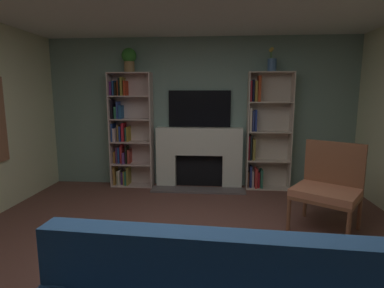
{
  "coord_description": "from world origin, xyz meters",
  "views": [
    {
      "loc": [
        0.29,
        -2.46,
        1.59
      ],
      "look_at": [
        0.0,
        1.1,
        1.0
      ],
      "focal_mm": 28.28,
      "sensor_mm": 36.0,
      "label": 1
    }
  ],
  "objects_px": {
    "bookshelf_left": "(127,133)",
    "potted_plant": "(129,59)",
    "fireplace": "(199,156)",
    "coffee_table": "(210,281)",
    "vase_with_flowers": "(272,64)",
    "armchair": "(328,185)",
    "bookshelf_right": "(263,134)",
    "tv": "(200,109)"
  },
  "relations": [
    {
      "from": "bookshelf_left",
      "to": "potted_plant",
      "type": "height_order",
      "value": "potted_plant"
    },
    {
      "from": "fireplace",
      "to": "coffee_table",
      "type": "height_order",
      "value": "fireplace"
    },
    {
      "from": "vase_with_flowers",
      "to": "coffee_table",
      "type": "xyz_separation_m",
      "value": [
        -0.91,
        -3.17,
        -1.75
      ]
    },
    {
      "from": "bookshelf_left",
      "to": "armchair",
      "type": "xyz_separation_m",
      "value": [
        2.87,
        -1.55,
        -0.41
      ]
    },
    {
      "from": "bookshelf_left",
      "to": "vase_with_flowers",
      "type": "height_order",
      "value": "vase_with_flowers"
    },
    {
      "from": "bookshelf_left",
      "to": "potted_plant",
      "type": "bearing_deg",
      "value": -28.09
    },
    {
      "from": "fireplace",
      "to": "bookshelf_right",
      "type": "bearing_deg",
      "value": 1.22
    },
    {
      "from": "armchair",
      "to": "potted_plant",
      "type": "bearing_deg",
      "value": 151.57
    },
    {
      "from": "tv",
      "to": "bookshelf_right",
      "type": "xyz_separation_m",
      "value": [
        1.08,
        -0.06,
        -0.41
      ]
    },
    {
      "from": "tv",
      "to": "bookshelf_left",
      "type": "bearing_deg",
      "value": -176.6
    },
    {
      "from": "bookshelf_right",
      "to": "vase_with_flowers",
      "type": "xyz_separation_m",
      "value": [
        0.09,
        -0.06,
        1.14
      ]
    },
    {
      "from": "tv",
      "to": "potted_plant",
      "type": "relative_size",
      "value": 2.67
    },
    {
      "from": "vase_with_flowers",
      "to": "coffee_table",
      "type": "relative_size",
      "value": 0.44
    },
    {
      "from": "tv",
      "to": "coffee_table",
      "type": "height_order",
      "value": "tv"
    },
    {
      "from": "fireplace",
      "to": "bookshelf_right",
      "type": "distance_m",
      "value": 1.15
    },
    {
      "from": "tv",
      "to": "potted_plant",
      "type": "distance_m",
      "value": 1.44
    },
    {
      "from": "bookshelf_left",
      "to": "coffee_table",
      "type": "distance_m",
      "value": 3.61
    },
    {
      "from": "vase_with_flowers",
      "to": "coffee_table",
      "type": "distance_m",
      "value": 3.74
    },
    {
      "from": "bookshelf_right",
      "to": "fireplace",
      "type": "bearing_deg",
      "value": -178.78
    },
    {
      "from": "fireplace",
      "to": "bookshelf_right",
      "type": "relative_size",
      "value": 0.8
    },
    {
      "from": "tv",
      "to": "bookshelf_left",
      "type": "distance_m",
      "value": 1.32
    },
    {
      "from": "tv",
      "to": "bookshelf_right",
      "type": "height_order",
      "value": "bookshelf_right"
    },
    {
      "from": "bookshelf_right",
      "to": "coffee_table",
      "type": "relative_size",
      "value": 2.28
    },
    {
      "from": "fireplace",
      "to": "coffee_table",
      "type": "xyz_separation_m",
      "value": [
        0.26,
        -3.21,
        -0.22
      ]
    },
    {
      "from": "coffee_table",
      "to": "tv",
      "type": "bearing_deg",
      "value": 94.44
    },
    {
      "from": "potted_plant",
      "to": "armchair",
      "type": "height_order",
      "value": "potted_plant"
    },
    {
      "from": "bookshelf_left",
      "to": "coffee_table",
      "type": "relative_size",
      "value": 2.28
    },
    {
      "from": "tv",
      "to": "armchair",
      "type": "bearing_deg",
      "value": -45.18
    },
    {
      "from": "vase_with_flowers",
      "to": "potted_plant",
      "type": "bearing_deg",
      "value": 179.97
    },
    {
      "from": "bookshelf_left",
      "to": "bookshelf_right",
      "type": "bearing_deg",
      "value": 0.31
    },
    {
      "from": "potted_plant",
      "to": "coffee_table",
      "type": "height_order",
      "value": "potted_plant"
    },
    {
      "from": "armchair",
      "to": "coffee_table",
      "type": "bearing_deg",
      "value": -129.25
    },
    {
      "from": "fireplace",
      "to": "bookshelf_left",
      "type": "relative_size",
      "value": 0.8
    },
    {
      "from": "tv",
      "to": "coffee_table",
      "type": "relative_size",
      "value": 1.23
    },
    {
      "from": "fireplace",
      "to": "potted_plant",
      "type": "height_order",
      "value": "potted_plant"
    },
    {
      "from": "fireplace",
      "to": "armchair",
      "type": "distance_m",
      "value": 2.24
    },
    {
      "from": "tv",
      "to": "vase_with_flowers",
      "type": "distance_m",
      "value": 1.38
    },
    {
      "from": "fireplace",
      "to": "potted_plant",
      "type": "distance_m",
      "value": 2.01
    },
    {
      "from": "armchair",
      "to": "fireplace",
      "type": "bearing_deg",
      "value": 136.35
    },
    {
      "from": "potted_plant",
      "to": "bookshelf_right",
      "type": "bearing_deg",
      "value": 1.48
    },
    {
      "from": "tv",
      "to": "armchair",
      "type": "relative_size",
      "value": 1.03
    },
    {
      "from": "tv",
      "to": "bookshelf_left",
      "type": "xyz_separation_m",
      "value": [
        -1.25,
        -0.07,
        -0.41
      ]
    }
  ]
}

